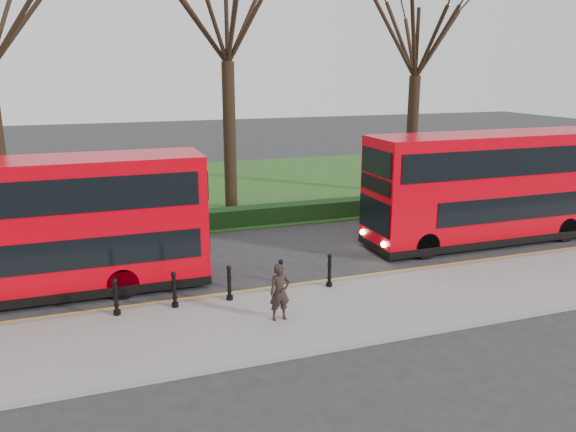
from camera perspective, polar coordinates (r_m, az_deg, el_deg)
name	(u,v)px	position (r m, az deg, el deg)	size (l,w,h in m)	color
ground	(245,285)	(18.08, -4.37, -6.96)	(120.00, 120.00, 0.00)	#28282B
pavement	(274,321)	(15.41, -1.42, -10.60)	(60.00, 4.00, 0.15)	gray
kerb	(254,294)	(17.16, -3.50, -7.90)	(60.00, 0.25, 0.16)	slate
grass_verge	(176,191)	(32.24, -11.34, 2.53)	(60.00, 18.00, 0.06)	#264E1A
hedge	(204,220)	(24.28, -8.57, -0.42)	(60.00, 0.90, 0.80)	black
yellow_line_outer	(251,292)	(17.45, -3.77, -7.75)	(60.00, 0.10, 0.01)	yellow
yellow_line_inner	(249,290)	(17.63, -3.95, -7.51)	(60.00, 0.10, 0.01)	yellow
tree_mid	(226,9)	(27.13, -6.29, 20.16)	(8.17, 8.17, 12.76)	black
tree_right	(417,35)	(30.94, 13.02, 17.51)	(7.37, 7.37, 11.52)	black
bollard_row	(229,283)	(16.44, -5.99, -6.83)	(6.46, 0.15, 1.00)	black
bus_lead	(26,230)	(18.16, -25.03, -1.30)	(10.42, 2.39, 4.14)	red
bus_rear	(497,188)	(23.52, 20.49, 2.72)	(10.78, 2.48, 4.29)	red
pedestrian	(280,292)	(15.02, -0.84, -7.74)	(0.57, 0.37, 1.55)	black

